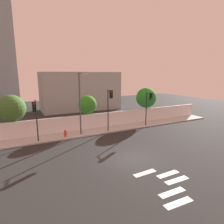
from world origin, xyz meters
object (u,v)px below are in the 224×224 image
traffic_light_center (149,102)px  roadside_tree_leftmost (11,109)px  traffic_light_left (35,112)px  fire_hydrant (65,133)px  roadside_tree_midleft (88,105)px  street_lamp_curbside (81,99)px  traffic_light_right (110,102)px  roadside_tree_midright (146,98)px

traffic_light_center → roadside_tree_leftmost: (-15.68, 3.38, -0.13)m
roadside_tree_leftmost → traffic_light_left: bearing=-60.1°
fire_hydrant → roadside_tree_midleft: bearing=37.1°
street_lamp_curbside → fire_hydrant: bearing=175.4°
traffic_light_right → fire_hydrant: size_ratio=6.64×
traffic_light_center → fire_hydrant: bearing=176.5°
traffic_light_center → roadside_tree_leftmost: roadside_tree_leftmost is taller
traffic_light_left → traffic_light_right: traffic_light_right is taller
fire_hydrant → traffic_light_left: bearing=-162.9°
fire_hydrant → roadside_tree_midright: roadside_tree_midright is taller
fire_hydrant → roadside_tree_leftmost: (-5.01, 2.73, 2.69)m
traffic_light_center → traffic_light_right: bearing=179.5°
traffic_light_left → roadside_tree_midright: (15.71, 3.63, 0.13)m
street_lamp_curbside → roadside_tree_midright: street_lamp_curbside is taller
traffic_light_right → roadside_tree_midleft: (-1.50, 3.33, -0.70)m
street_lamp_curbside → fire_hydrant: street_lamp_curbside is taller
traffic_light_center → roadside_tree_midright: 3.99m
traffic_light_right → street_lamp_curbside: size_ratio=0.72×
traffic_light_right → street_lamp_curbside: (-3.29, 0.46, 0.47)m
traffic_light_left → roadside_tree_midleft: size_ratio=1.01×
roadside_tree_midright → roadside_tree_leftmost: bearing=180.0°
street_lamp_curbside → fire_hydrant: (-1.81, 0.15, -3.65)m
street_lamp_curbside → roadside_tree_midleft: bearing=58.0°
traffic_light_center → street_lamp_curbside: size_ratio=0.64×
traffic_light_center → street_lamp_curbside: bearing=176.7°
roadside_tree_midleft → roadside_tree_midright: 9.19m
traffic_light_right → fire_hydrant: (-5.09, 0.61, -3.18)m
traffic_light_left → street_lamp_curbside: size_ratio=0.62×
traffic_light_right → traffic_light_center: bearing=-0.5°
roadside_tree_midright → traffic_light_center: bearing=-122.0°
roadside_tree_midright → traffic_light_right: bearing=-156.6°
street_lamp_curbside → roadside_tree_midright: 11.38m
traffic_light_left → roadside_tree_midright: size_ratio=0.87×
traffic_light_right → roadside_tree_leftmost: (-10.10, 3.33, -0.50)m
roadside_tree_leftmost → roadside_tree_midleft: size_ratio=1.12×
street_lamp_curbside → fire_hydrant: 4.08m
traffic_light_center → roadside_tree_midleft: traffic_light_center is taller
traffic_light_right → roadside_tree_midleft: bearing=114.2°
traffic_light_right → street_lamp_curbside: bearing=172.0°
street_lamp_curbside → roadside_tree_leftmost: bearing=157.1°
roadside_tree_leftmost → roadside_tree_midleft: bearing=0.0°
traffic_light_right → fire_hydrant: traffic_light_right is taller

